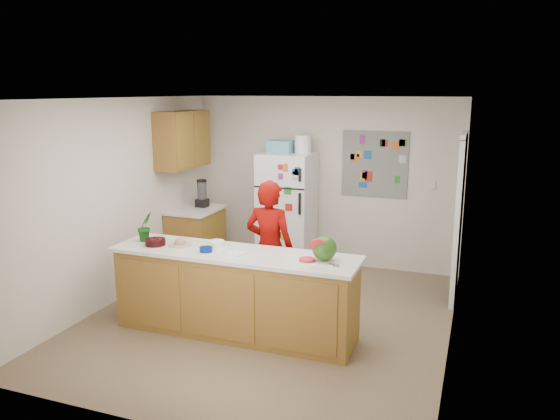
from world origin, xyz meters
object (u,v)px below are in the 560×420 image
(refrigerator, at_px, (287,211))
(watermelon, at_px, (324,248))
(cherry_bowl, at_px, (155,242))
(person, at_px, (270,248))

(refrigerator, height_order, watermelon, refrigerator)
(refrigerator, distance_m, cherry_bowl, 2.54)
(person, xyz_separation_m, cherry_bowl, (-1.08, -0.69, 0.15))
(refrigerator, distance_m, person, 1.80)
(person, distance_m, watermelon, 1.06)
(watermelon, bearing_deg, person, 143.35)
(refrigerator, xyz_separation_m, person, (0.41, -1.75, -0.05))
(watermelon, height_order, cherry_bowl, watermelon)
(person, bearing_deg, cherry_bowl, 34.97)
(refrigerator, relative_size, cherry_bowl, 7.63)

